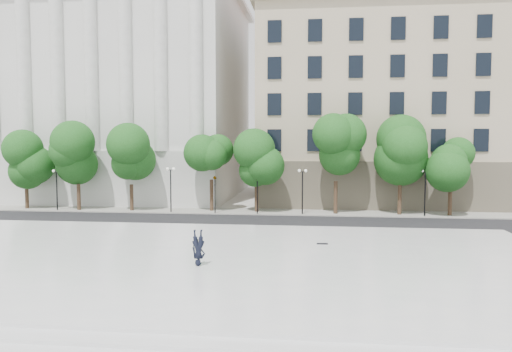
{
  "coord_description": "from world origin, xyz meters",
  "views": [
    {
      "loc": [
        7.94,
        -24.4,
        7.0
      ],
      "look_at": [
        3.97,
        10.0,
        4.58
      ],
      "focal_mm": 35.0,
      "sensor_mm": 36.0,
      "label": 1
    }
  ],
  "objects_px": {
    "traffic_light_west": "(215,176)",
    "traffic_light_east": "(257,177)",
    "skateboard": "(322,244)",
    "person_lying": "(199,261)"
  },
  "relations": [
    {
      "from": "traffic_light_west",
      "to": "traffic_light_east",
      "type": "xyz_separation_m",
      "value": [
        4.08,
        0.0,
        -0.01
      ]
    },
    {
      "from": "traffic_light_east",
      "to": "traffic_light_west",
      "type": "bearing_deg",
      "value": -180.0
    },
    {
      "from": "traffic_light_west",
      "to": "skateboard",
      "type": "distance_m",
      "value": 18.34
    },
    {
      "from": "traffic_light_west",
      "to": "person_lying",
      "type": "bearing_deg",
      "value": -81.02
    },
    {
      "from": "person_lying",
      "to": "traffic_light_west",
      "type": "bearing_deg",
      "value": 98.43
    },
    {
      "from": "traffic_light_east",
      "to": "person_lying",
      "type": "xyz_separation_m",
      "value": [
        -0.71,
        -21.36,
        -2.94
      ]
    },
    {
      "from": "person_lying",
      "to": "traffic_light_east",
      "type": "bearing_deg",
      "value": 87.55
    },
    {
      "from": "person_lying",
      "to": "skateboard",
      "type": "relative_size",
      "value": 2.69
    },
    {
      "from": "traffic_light_east",
      "to": "skateboard",
      "type": "xyz_separation_m",
      "value": [
        5.86,
        -15.08,
        -3.17
      ]
    },
    {
      "from": "traffic_light_west",
      "to": "person_lying",
      "type": "xyz_separation_m",
      "value": [
        3.38,
        -21.36,
        -2.95
      ]
    }
  ]
}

